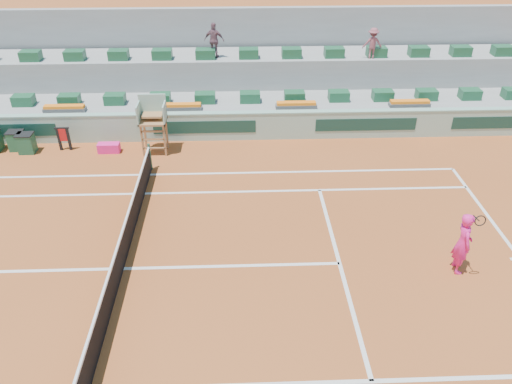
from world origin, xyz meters
TOP-DOWN VIEW (x-y plane):
  - ground at (0.00, 0.00)m, footprint 90.00×90.00m
  - seating_tier_lower at (0.00, 10.70)m, footprint 36.00×4.00m
  - seating_tier_upper at (0.00, 12.30)m, footprint 36.00×2.40m
  - stadium_back_wall at (0.00, 13.90)m, footprint 36.00×0.40m
  - player_bag at (-1.96, 7.44)m, footprint 0.89×0.40m
  - spectator_mid at (2.43, 11.84)m, footprint 0.99×0.57m
  - spectator_right at (9.69, 11.46)m, footprint 0.92×0.55m
  - court_lines at (0.00, 0.00)m, footprint 23.89×11.09m
  - tennis_net at (0.00, 0.00)m, footprint 0.10×11.97m
  - advertising_hoarding at (0.02, 8.50)m, footprint 36.00×0.34m
  - umpire_chair at (0.00, 7.50)m, footprint 1.10×0.90m
  - seat_row_lower at (0.00, 9.80)m, footprint 32.90×0.60m
  - seat_row_upper at (0.00, 11.70)m, footprint 32.90×0.60m
  - flower_planters at (-1.50, 9.00)m, footprint 26.80×0.36m
  - drink_cooler_a at (-5.34, 7.55)m, footprint 0.67×0.58m
  - drink_cooler_b at (-5.83, 7.81)m, footprint 0.64×0.55m
  - towel_rack at (-3.83, 7.71)m, footprint 0.59×0.10m
  - tennis_player at (9.77, -0.38)m, footprint 0.52×0.93m

SIDE VIEW (x-z plane):
  - ground at x=0.00m, z-range 0.00..0.00m
  - court_lines at x=0.00m, z-range 0.00..0.01m
  - player_bag at x=-1.96m, z-range 0.00..0.40m
  - drink_cooler_a at x=-5.34m, z-range 0.00..0.84m
  - drink_cooler_b at x=-5.83m, z-range 0.00..0.84m
  - tennis_net at x=0.00m, z-range -0.02..1.08m
  - seating_tier_lower at x=0.00m, z-range 0.00..1.20m
  - towel_rack at x=-3.83m, z-range 0.09..1.12m
  - advertising_hoarding at x=0.02m, z-range 0.00..1.26m
  - tennis_player at x=9.77m, z-range -0.16..2.12m
  - seating_tier_upper at x=0.00m, z-range 0.00..2.60m
  - flower_planters at x=-1.50m, z-range 1.19..1.47m
  - seat_row_lower at x=0.00m, z-range 1.20..1.64m
  - umpire_chair at x=0.00m, z-range 0.34..2.74m
  - stadium_back_wall at x=0.00m, z-range 0.00..4.40m
  - seat_row_upper at x=0.00m, z-range 2.60..3.04m
  - spectator_right at x=9.69m, z-range 2.60..3.99m
  - spectator_mid at x=2.43m, z-range 2.60..4.19m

